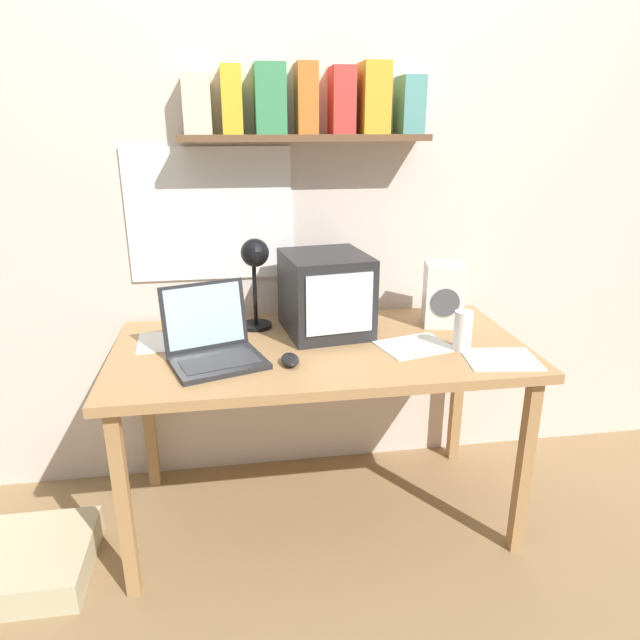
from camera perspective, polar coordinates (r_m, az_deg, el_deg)
name	(u,v)px	position (r m, az deg, el deg)	size (l,w,h in m)	color
ground_plane	(320,512)	(2.48, 0.00, -18.69)	(12.00, 12.00, 0.00)	#91714B
back_wall	(303,177)	(2.39, -1.68, 14.06)	(5.60, 0.24, 2.60)	beige
corner_desk	(320,361)	(2.13, 0.00, -4.17)	(1.51, 0.75, 0.74)	#A97C4D
crt_monitor	(326,293)	(2.20, 0.58, 2.67)	(0.35, 0.38, 0.31)	#232326
laptop	(212,342)	(2.00, -10.72, -2.13)	(0.37, 0.36, 0.25)	#232326
desk_lamp	(255,266)	(2.18, -6.51, 5.34)	(0.12, 0.18, 0.37)	black
juice_glass	(463,333)	(2.10, 14.07, -1.25)	(0.07, 0.07, 0.15)	white
space_heater	(443,294)	(2.34, 12.20, 2.52)	(0.17, 0.17, 0.25)	silver
computer_mouse	(290,360)	(1.94, -3.01, -3.99)	(0.06, 0.11, 0.03)	black
open_notebook	(177,340)	(2.21, -14.10, -1.99)	(0.30, 0.24, 0.00)	silver
loose_paper_near_laptop	(415,346)	(2.12, 9.45, -2.58)	(0.29, 0.26, 0.00)	white
loose_paper_near_monitor	(501,359)	(2.08, 17.66, -3.76)	(0.27, 0.23, 0.00)	silver
floor_cushion	(30,561)	(2.41, -27.02, -20.71)	(0.42, 0.42, 0.11)	#BEB590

